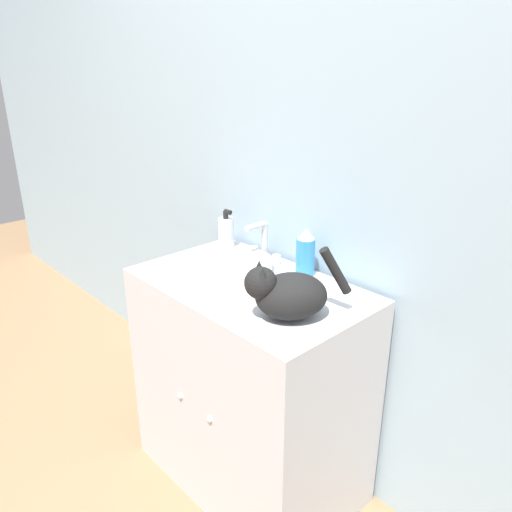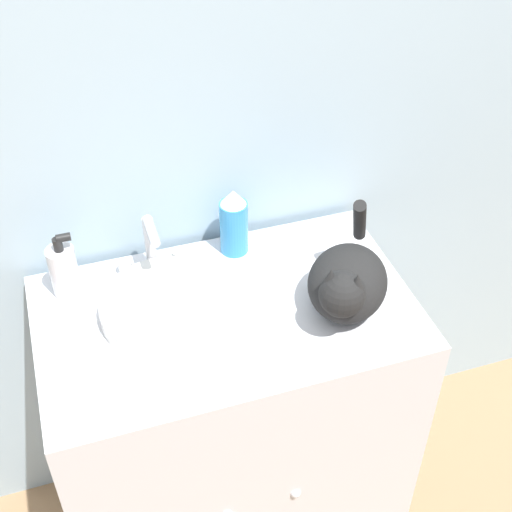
{
  "view_description": "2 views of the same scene",
  "coord_description": "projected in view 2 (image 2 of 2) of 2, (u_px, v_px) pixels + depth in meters",
  "views": [
    {
      "loc": [
        1.11,
        -0.77,
        1.52
      ],
      "look_at": [
        0.03,
        0.25,
        0.93
      ],
      "focal_mm": 35.0,
      "sensor_mm": 36.0,
      "label": 1
    },
    {
      "loc": [
        -0.28,
        -0.8,
        1.89
      ],
      "look_at": [
        0.06,
        0.24,
        0.96
      ],
      "focal_mm": 50.0,
      "sensor_mm": 36.0,
      "label": 2
    }
  ],
  "objects": [
    {
      "name": "faucet",
      "position": [
        151.0,
        248.0,
        1.57
      ],
      "size": [
        0.15,
        0.11,
        0.15
      ],
      "color": "silver",
      "rests_on": "vanity_cabinet"
    },
    {
      "name": "spray_bottle",
      "position": [
        234.0,
        222.0,
        1.62
      ],
      "size": [
        0.07,
        0.07,
        0.17
      ],
      "color": "#338CCC",
      "rests_on": "vanity_cabinet"
    },
    {
      "name": "sink_basin",
      "position": [
        167.0,
        307.0,
        1.5
      ],
      "size": [
        0.28,
        0.28,
        0.04
      ],
      "color": "silver",
      "rests_on": "vanity_cabinet"
    },
    {
      "name": "cat",
      "position": [
        347.0,
        283.0,
        1.47
      ],
      "size": [
        0.25,
        0.3,
        0.21
      ],
      "rotation": [
        0.0,
        0.0,
        -2.14
      ],
      "color": "black",
      "rests_on": "vanity_cabinet"
    },
    {
      "name": "soap_bottle",
      "position": [
        64.0,
        270.0,
        1.52
      ],
      "size": [
        0.06,
        0.06,
        0.16
      ],
      "color": "silver",
      "rests_on": "vanity_cabinet"
    },
    {
      "name": "vanity_cabinet",
      "position": [
        231.0,
        427.0,
        1.78
      ],
      "size": [
        0.8,
        0.5,
        0.82
      ],
      "color": "silver",
      "rests_on": "ground_plane"
    },
    {
      "name": "wall_back",
      "position": [
        181.0,
        65.0,
        1.45
      ],
      "size": [
        6.0,
        0.05,
        2.5
      ],
      "color": "#9EB7C6",
      "rests_on": "ground_plane"
    }
  ]
}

